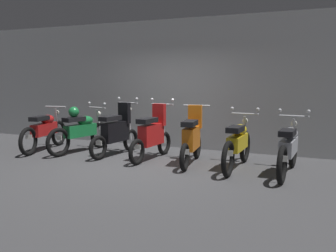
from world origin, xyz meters
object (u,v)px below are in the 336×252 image
object	(u,v)px
motorbike_slot_0	(45,130)
motorbike_slot_6	(289,148)
motorbike_slot_3	(152,135)
motorbike_slot_5	(238,143)
motorbike_slot_1	(81,130)
motorbike_slot_4	(192,138)
motorbike_slot_2	(116,132)

from	to	relation	value
motorbike_slot_0	motorbike_slot_6	xyz separation A→B (m)	(5.61, -0.08, 0.00)
motorbike_slot_3	motorbike_slot_6	bearing A→B (deg)	-4.11
motorbike_slot_5	motorbike_slot_1	bearing A→B (deg)	177.80
motorbike_slot_4	motorbike_slot_1	bearing A→B (deg)	177.60
motorbike_slot_6	motorbike_slot_1	bearing A→B (deg)	177.18
motorbike_slot_1	motorbike_slot_6	distance (m)	4.68
motorbike_slot_1	motorbike_slot_5	bearing A→B (deg)	-2.20
motorbike_slot_3	motorbike_slot_2	bearing A→B (deg)	175.56
motorbike_slot_4	motorbike_slot_6	distance (m)	1.88
motorbike_slot_6	motorbike_slot_0	bearing A→B (deg)	179.18
motorbike_slot_4	motorbike_slot_6	world-z (taller)	motorbike_slot_4
motorbike_slot_0	motorbike_slot_2	xyz separation A→B (m)	(1.88, 0.19, 0.04)
motorbike_slot_4	motorbike_slot_2	bearing A→B (deg)	175.08
motorbike_slot_0	motorbike_slot_6	world-z (taller)	motorbike_slot_6
motorbike_slot_2	motorbike_slot_6	bearing A→B (deg)	-4.19
motorbike_slot_0	motorbike_slot_6	size ratio (longest dim) A/B	0.99
motorbike_slot_5	motorbike_slot_6	distance (m)	0.94
motorbike_slot_0	motorbike_slot_4	xyz separation A→B (m)	(3.74, 0.03, 0.03)
motorbike_slot_0	motorbike_slot_4	size ratio (longest dim) A/B	1.15
motorbike_slot_3	motorbike_slot_5	size ratio (longest dim) A/B	0.86
motorbike_slot_2	motorbike_slot_6	size ratio (longest dim) A/B	0.86
motorbike_slot_5	motorbike_slot_3	bearing A→B (deg)	176.50
motorbike_slot_0	motorbike_slot_6	bearing A→B (deg)	-0.82
motorbike_slot_1	motorbike_slot_0	bearing A→B (deg)	-170.94
motorbike_slot_2	motorbike_slot_3	world-z (taller)	same
motorbike_slot_0	motorbike_slot_5	size ratio (longest dim) A/B	0.99
motorbike_slot_2	motorbike_slot_4	xyz separation A→B (m)	(1.86, -0.16, -0.00)
motorbike_slot_3	motorbike_slot_4	size ratio (longest dim) A/B	1.00
motorbike_slot_2	motorbike_slot_5	xyz separation A→B (m)	(2.80, -0.19, -0.04)
motorbike_slot_5	motorbike_slot_6	xyz separation A→B (m)	(0.94, -0.09, 0.00)
motorbike_slot_1	motorbike_slot_5	world-z (taller)	same
motorbike_slot_0	motorbike_slot_1	xyz separation A→B (m)	(0.94, 0.15, 0.04)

